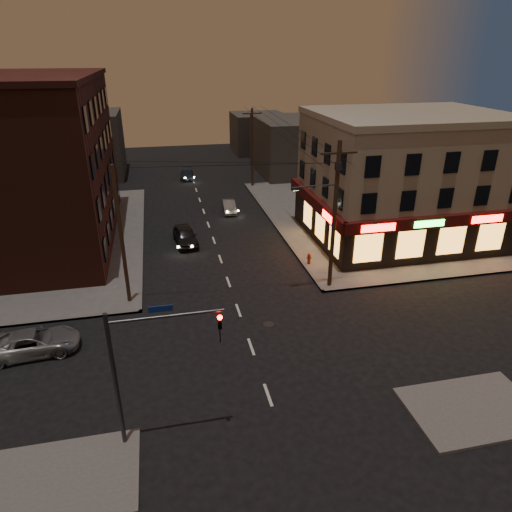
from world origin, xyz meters
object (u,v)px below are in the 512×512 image
object	(u,v)px
fire_hydrant	(309,258)
sedan_near	(185,236)
sedan_mid	(229,206)
suv_cross	(33,343)
sedan_far	(187,174)

from	to	relation	value
fire_hydrant	sedan_near	bearing A→B (deg)	144.87
sedan_near	fire_hydrant	bearing A→B (deg)	-40.17
sedan_near	sedan_mid	distance (m)	9.04
sedan_near	fire_hydrant	distance (m)	10.94
suv_cross	sedan_mid	world-z (taller)	suv_cross
suv_cross	sedan_near	size ratio (longest dim) A/B	1.09
suv_cross	fire_hydrant	bearing A→B (deg)	-73.02
sedan_mid	sedan_far	distance (m)	14.47
sedan_near	fire_hydrant	size ratio (longest dim) A/B	5.11
sedan_far	sedan_near	bearing A→B (deg)	-89.47
sedan_near	fire_hydrant	world-z (taller)	sedan_near
sedan_mid	sedan_far	world-z (taller)	sedan_far
sedan_mid	sedan_far	bearing A→B (deg)	105.47
suv_cross	sedan_near	distance (m)	16.54
suv_cross	sedan_mid	size ratio (longest dim) A/B	1.35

